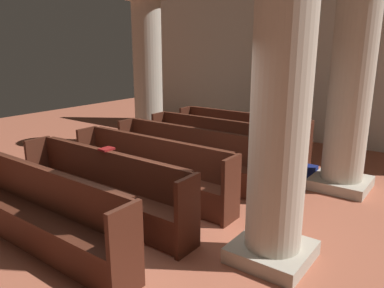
# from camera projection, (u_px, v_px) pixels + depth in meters

# --- Properties ---
(ground_plane) EXTENTS (19.20, 19.20, 0.00)m
(ground_plane) POSITION_uv_depth(u_px,v_px,m) (148.00, 227.00, 5.15)
(ground_plane) COLOR #AD5B42
(back_wall) EXTENTS (10.00, 0.16, 4.50)m
(back_wall) POSITION_uv_depth(u_px,v_px,m) (313.00, 53.00, 9.29)
(back_wall) COLOR beige
(back_wall) RESTS_ON ground
(pew_row_0) EXTENTS (3.14, 0.47, 0.97)m
(pew_row_0) POSITION_uv_depth(u_px,v_px,m) (241.00, 134.00, 8.37)
(pew_row_0) COLOR #4C2316
(pew_row_0) RESTS_ON ground
(pew_row_1) EXTENTS (3.14, 0.46, 0.97)m
(pew_row_1) POSITION_uv_depth(u_px,v_px,m) (217.00, 143.00, 7.60)
(pew_row_1) COLOR #4C2316
(pew_row_1) RESTS_ON ground
(pew_row_2) EXTENTS (3.14, 0.46, 0.97)m
(pew_row_2) POSITION_uv_depth(u_px,v_px,m) (187.00, 153.00, 6.83)
(pew_row_2) COLOR #4C2316
(pew_row_2) RESTS_ON ground
(pew_row_3) EXTENTS (3.14, 0.47, 0.97)m
(pew_row_3) POSITION_uv_depth(u_px,v_px,m) (151.00, 167.00, 6.06)
(pew_row_3) COLOR #4C2316
(pew_row_3) RESTS_ON ground
(pew_row_4) EXTENTS (3.14, 0.46, 0.97)m
(pew_row_4) POSITION_uv_depth(u_px,v_px,m) (103.00, 185.00, 5.29)
(pew_row_4) COLOR #4C2316
(pew_row_4) RESTS_ON ground
(pew_row_5) EXTENTS (3.14, 0.46, 0.97)m
(pew_row_5) POSITION_uv_depth(u_px,v_px,m) (39.00, 209.00, 4.51)
(pew_row_5) COLOR #4C2316
(pew_row_5) RESTS_ON ground
(pillar_aisle_side) EXTENTS (1.01, 1.01, 3.76)m
(pillar_aisle_side) POSITION_uv_depth(u_px,v_px,m) (352.00, 76.00, 6.07)
(pillar_aisle_side) COLOR #B6AD9A
(pillar_aisle_side) RESTS_ON ground
(pillar_far_side) EXTENTS (1.01, 1.01, 3.76)m
(pillar_far_side) POSITION_uv_depth(u_px,v_px,m) (148.00, 66.00, 8.99)
(pillar_far_side) COLOR #B6AD9A
(pillar_far_side) RESTS_ON ground
(pillar_aisle_rear) EXTENTS (0.93, 0.93, 3.76)m
(pillar_aisle_rear) POSITION_uv_depth(u_px,v_px,m) (281.00, 93.00, 3.88)
(pillar_aisle_rear) COLOR #B6AD9A
(pillar_aisle_rear) RESTS_ON ground
(lectern) EXTENTS (0.48, 0.45, 1.08)m
(lectern) POSITION_uv_depth(u_px,v_px,m) (286.00, 131.00, 8.90)
(lectern) COLOR brown
(lectern) RESTS_ON ground
(hymn_book) EXTENTS (0.15, 0.20, 0.03)m
(hymn_book) POSITION_uv_depth(u_px,v_px,m) (107.00, 149.00, 5.36)
(hymn_book) COLOR maroon
(hymn_book) RESTS_ON pew_row_4
(kneeler_box_navy) EXTENTS (0.40, 0.30, 0.24)m
(kneeler_box_navy) POSITION_uv_depth(u_px,v_px,m) (305.00, 172.00, 7.03)
(kneeler_box_navy) COLOR navy
(kneeler_box_navy) RESTS_ON ground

